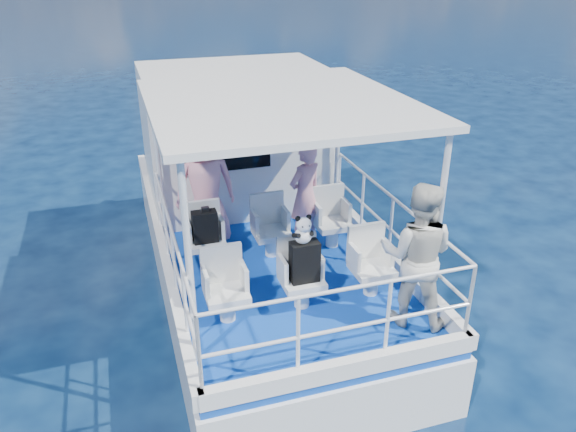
{
  "coord_description": "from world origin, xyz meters",
  "views": [
    {
      "loc": [
        -1.84,
        -6.39,
        4.76
      ],
      "look_at": [
        0.05,
        -0.4,
        1.76
      ],
      "focal_mm": 35.0,
      "sensor_mm": 36.0,
      "label": 1
    }
  ],
  "objects_px": {
    "passenger_port_fwd": "(205,187)",
    "passenger_stbd_aft": "(417,255)",
    "backpack_center": "(305,262)",
    "panda": "(303,229)"
  },
  "relations": [
    {
      "from": "passenger_port_fwd",
      "to": "passenger_stbd_aft",
      "type": "distance_m",
      "value": 3.18
    },
    {
      "from": "panda",
      "to": "passenger_port_fwd",
      "type": "bearing_deg",
      "value": 110.85
    },
    {
      "from": "backpack_center",
      "to": "panda",
      "type": "relative_size",
      "value": 1.48
    },
    {
      "from": "passenger_port_fwd",
      "to": "passenger_stbd_aft",
      "type": "bearing_deg",
      "value": 126.57
    },
    {
      "from": "passenger_port_fwd",
      "to": "backpack_center",
      "type": "relative_size",
      "value": 3.49
    },
    {
      "from": "passenger_port_fwd",
      "to": "backpack_center",
      "type": "bearing_deg",
      "value": 112.04
    },
    {
      "from": "passenger_stbd_aft",
      "to": "backpack_center",
      "type": "height_order",
      "value": "passenger_stbd_aft"
    },
    {
      "from": "passenger_port_fwd",
      "to": "panda",
      "type": "relative_size",
      "value": 5.15
    },
    {
      "from": "passenger_port_fwd",
      "to": "panda",
      "type": "height_order",
      "value": "passenger_port_fwd"
    },
    {
      "from": "passenger_stbd_aft",
      "to": "backpack_center",
      "type": "relative_size",
      "value": 3.42
    }
  ]
}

